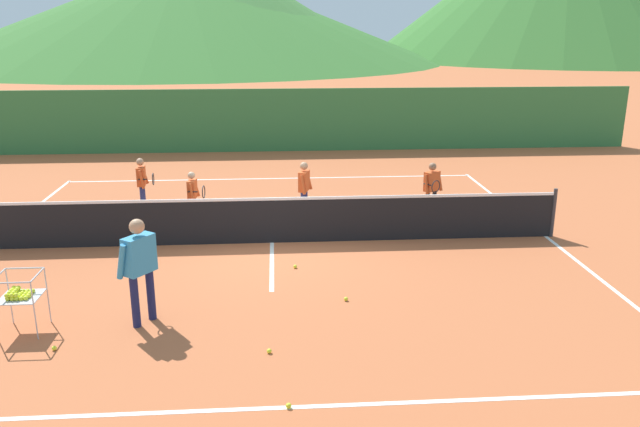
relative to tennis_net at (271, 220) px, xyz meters
The scene contains 20 objects.
ground_plane 0.50m from the tennis_net, ahead, with size 120.00×120.00×0.00m, color #BC6038.
line_baseline_near 5.96m from the tennis_net, 90.00° to the right, with size 11.71×0.08×0.01m, color white.
line_baseline_far 5.71m from the tennis_net, 90.00° to the left, with size 11.71×0.08×0.01m, color white.
line_sideline_east 5.88m from the tennis_net, ahead, with size 0.08×11.63×0.01m, color white.
line_service_center 0.50m from the tennis_net, ahead, with size 0.08×5.06×0.01m, color white.
tennis_net is the anchor object (origin of this frame).
instructor 4.06m from the tennis_net, 118.68° to the right, with size 0.57×0.81×1.65m.
student_0 4.01m from the tennis_net, 140.72° to the left, with size 0.44×0.61×1.31m.
student_1 2.32m from the tennis_net, 139.82° to the left, with size 0.40×0.61×1.20m.
student_2 1.89m from the tennis_net, 66.00° to the left, with size 0.36×0.54×1.34m.
student_3 4.02m from the tennis_net, 22.20° to the left, with size 0.52×0.66×1.31m.
ball_cart 5.22m from the tennis_net, 134.71° to the right, with size 0.58×0.58×0.90m.
tennis_ball_0 1.60m from the tennis_net, 73.51° to the right, with size 0.07×0.07×0.07m, color yellow.
tennis_ball_1 3.25m from the tennis_net, 67.71° to the right, with size 0.07×0.07×0.07m, color yellow.
tennis_ball_2 5.31m from the tennis_net, 124.97° to the right, with size 0.07×0.07×0.07m, color yellow.
tennis_ball_4 5.98m from the tennis_net, 88.01° to the right, with size 0.07×0.07×0.07m, color yellow.
tennis_ball_5 4.65m from the tennis_net, 90.38° to the right, with size 0.07×0.07×0.07m, color yellow.
windscreen_fence 9.88m from the tennis_net, 90.00° to the left, with size 25.77×0.08×2.20m, color #33753D.
hill_0 62.85m from the tennis_net, 94.72° to the left, with size 38.81×38.81×11.41m, color #427A38.
hill_1 65.98m from the tennis_net, 98.68° to the left, with size 58.76×58.76×11.32m, color #38702D.
Camera 1 is at (0.11, -12.52, 4.39)m, focal length 35.66 mm.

